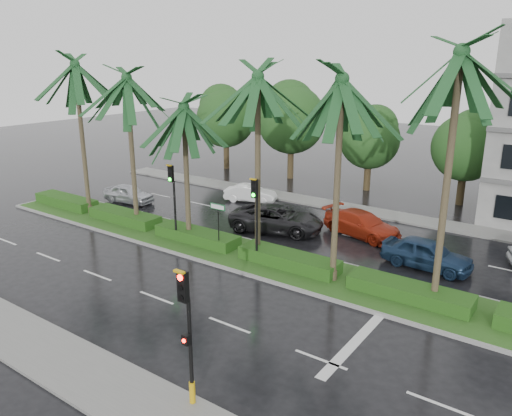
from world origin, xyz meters
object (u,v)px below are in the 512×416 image
Objects in this scene: signal_near at (187,333)px; car_darkgrey at (277,219)px; car_silver at (129,194)px; car_white at (250,193)px; car_red at (362,224)px; car_blue at (427,254)px; signal_median_left at (173,191)px; street_sign at (218,216)px.

signal_near is 16.16m from car_darkgrey.
car_white is at bearing -60.37° from car_silver.
car_red is 5.14m from car_blue.
car_blue is (9.00, -0.34, -0.03)m from car_darkgrey.
signal_median_left reaches higher than car_blue.
signal_near is 1.68× the size of street_sign.
car_darkgrey is at bearing 55.01° from signal_median_left.
car_silver is at bearing 106.76° from car_white.
car_darkgrey is (0.50, 4.82, -1.35)m from street_sign.
signal_near is at bearing -44.09° from signal_median_left.
car_white is at bearing 34.92° from car_darkgrey.
car_darkgrey is (5.00, -4.26, 0.16)m from car_white.
signal_near reaches higher than car_red.
car_white is at bearing 75.24° from car_blue.
car_red is at bearing -122.44° from car_white.
signal_near is at bearing -54.66° from street_sign.
signal_median_left is at bearing 113.87° from car_blue.
car_darkgrey is at bearing 91.27° from car_blue.
car_white is (-11.50, 18.95, -1.89)m from signal_near.
street_sign is 0.60× the size of car_blue.
car_white is at bearing 121.26° from signal_near.
car_darkgrey is (11.98, 0.94, 0.12)m from car_silver.
car_red is (16.48, 3.10, 0.06)m from car_silver.
car_blue is at bearing -106.80° from car_darkgrey.
car_white is (-1.50, 9.26, -2.39)m from signal_median_left.
signal_near is at bearing 173.53° from car_blue.
car_red is at bearing -86.43° from car_silver.
signal_near is 13.93m from signal_median_left.
car_red is at bearing 96.77° from signal_near.
signal_median_left is 1.00× the size of car_blue.
car_white is at bearing 99.20° from signal_median_left.
car_darkgrey is 1.27× the size of car_blue.
car_red reaches higher than car_white.
car_white is 0.85× the size of car_blue.
car_darkgrey is at bearing -92.58° from car_silver.
signal_median_left is 1.14× the size of car_silver.
signal_median_left reaches higher than car_white.
signal_near is 0.89× the size of car_red.
signal_near is at bearing -170.79° from car_darkgrey.
signal_near reaches higher than car_silver.
car_red is at bearing 54.36° from street_sign.
signal_near is at bearing -133.73° from car_silver.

